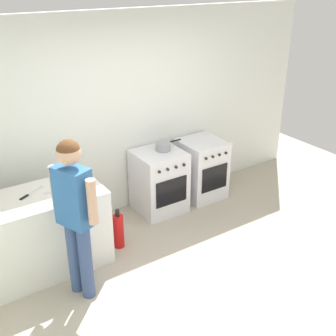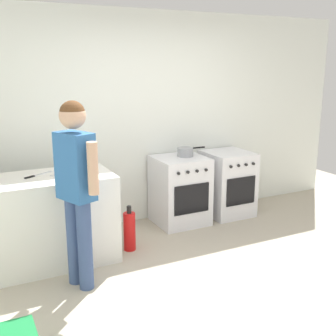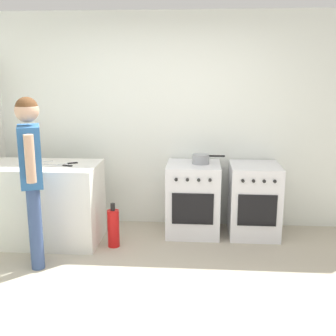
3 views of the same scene
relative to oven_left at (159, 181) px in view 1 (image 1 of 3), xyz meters
name	(u,v)px [view 1 (image 1 of 3)]	position (x,y,z in m)	size (l,w,h in m)	color
ground_plane	(211,281)	(-0.35, -1.58, -0.43)	(8.00, 8.00, 0.00)	#ADA38E
back_wall	(120,116)	(-0.35, 0.37, 0.87)	(6.00, 0.10, 2.60)	silver
counter_unit	(44,232)	(-1.70, -0.38, 0.02)	(1.30, 0.70, 0.90)	silver
oven_left	(159,181)	(0.00, 0.00, 0.00)	(0.62, 0.62, 0.85)	silver
oven_right	(201,169)	(0.72, 0.00, 0.00)	(0.57, 0.62, 0.85)	silver
pot	(163,146)	(0.09, 0.02, 0.48)	(0.38, 0.20, 0.11)	gray
knife_carving	(31,193)	(-1.76, -0.30, 0.48)	(0.30, 0.19, 0.01)	silver
knife_paring	(67,185)	(-1.37, -0.32, 0.48)	(0.20, 0.11, 0.01)	silver
knife_bread	(62,190)	(-1.47, -0.41, 0.48)	(0.35, 0.10, 0.01)	silver
knife_utility	(0,213)	(-2.13, -0.53, 0.48)	(0.24, 0.14, 0.01)	silver
person	(74,207)	(-1.54, -0.98, 0.58)	(0.31, 0.54, 1.68)	#384C7A
fire_extinguisher	(118,231)	(-0.87, -0.48, -0.21)	(0.13, 0.13, 0.50)	red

